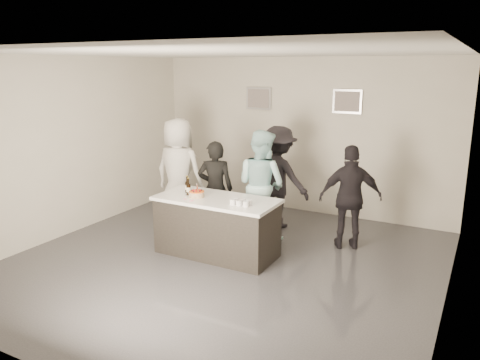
{
  "coord_description": "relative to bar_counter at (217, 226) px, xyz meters",
  "views": [
    {
      "loc": [
        3.25,
        -5.56,
        2.83
      ],
      "look_at": [
        0.0,
        0.5,
        1.15
      ],
      "focal_mm": 35.0,
      "sensor_mm": 36.0,
      "label": 1
    }
  ],
  "objects": [
    {
      "name": "beer_bottle_a",
      "position": [
        -0.57,
        0.06,
        0.58
      ],
      "size": [
        0.07,
        0.07,
        0.26
      ],
      "primitive_type": "cylinder",
      "color": "black",
      "rests_on": "bar_counter"
    },
    {
      "name": "picture_left",
      "position": [
        -0.65,
        2.74,
        1.75
      ],
      "size": [
        0.54,
        0.04,
        0.44
      ],
      "primitive_type": "cube",
      "color": "#B2B2B7",
      "rests_on": "wall_back"
    },
    {
      "name": "person_main_blue",
      "position": [
        0.27,
        1.0,
        0.47
      ],
      "size": [
        1.04,
        0.9,
        1.83
      ],
      "primitive_type": "imported",
      "rotation": [
        0.0,
        0.0,
        2.88
      ],
      "color": "#B6EAEE",
      "rests_on": "ground"
    },
    {
      "name": "wall_left",
      "position": [
        -2.75,
        -0.23,
        1.05
      ],
      "size": [
        0.04,
        6.0,
        3.0
      ],
      "primitive_type": "cube",
      "color": "beige",
      "rests_on": "ground"
    },
    {
      "name": "ceiling",
      "position": [
        0.25,
        -0.23,
        2.55
      ],
      "size": [
        6.0,
        6.0,
        0.0
      ],
      "primitive_type": "plane",
      "rotation": [
        3.14,
        0.0,
        0.0
      ],
      "color": "white"
    },
    {
      "name": "wall_back",
      "position": [
        0.25,
        2.77,
        1.05
      ],
      "size": [
        6.0,
        0.04,
        3.0
      ],
      "primitive_type": "cube",
      "color": "beige",
      "rests_on": "ground"
    },
    {
      "name": "person_guest_back",
      "position": [
        0.29,
        1.62,
        0.46
      ],
      "size": [
        1.25,
        0.81,
        1.82
      ],
      "primitive_type": "imported",
      "rotation": [
        0.0,
        0.0,
        3.02
      ],
      "color": "black",
      "rests_on": "ground"
    },
    {
      "name": "tumbler_cluster",
      "position": [
        0.48,
        -0.13,
        0.49
      ],
      "size": [
        0.3,
        0.19,
        0.08
      ],
      "primitive_type": "cube",
      "color": "orange",
      "rests_on": "bar_counter"
    },
    {
      "name": "floor",
      "position": [
        0.25,
        -0.23,
        -0.45
      ],
      "size": [
        6.0,
        6.0,
        0.0
      ],
      "primitive_type": "plane",
      "color": "#3D3D42",
      "rests_on": "ground"
    },
    {
      "name": "picture_right",
      "position": [
        1.15,
        2.74,
        1.75
      ],
      "size": [
        0.54,
        0.04,
        0.44
      ],
      "primitive_type": "cube",
      "color": "#B2B2B7",
      "rests_on": "wall_back"
    },
    {
      "name": "candles",
      "position": [
        -0.32,
        -0.31,
        0.45
      ],
      "size": [
        0.24,
        0.08,
        0.01
      ],
      "primitive_type": "cube",
      "color": "pink",
      "rests_on": "bar_counter"
    },
    {
      "name": "person_main_black",
      "position": [
        -0.45,
        0.72,
        0.37
      ],
      "size": [
        0.71,
        0.6,
        1.63
      ],
      "primitive_type": "imported",
      "rotation": [
        0.0,
        0.0,
        3.57
      ],
      "color": "black",
      "rests_on": "ground"
    },
    {
      "name": "person_guest_right",
      "position": [
        1.7,
        1.23,
        0.38
      ],
      "size": [
        1.05,
        0.77,
        1.66
      ],
      "primitive_type": "imported",
      "rotation": [
        0.0,
        0.0,
        3.57
      ],
      "color": "black",
      "rests_on": "ground"
    },
    {
      "name": "person_guest_left",
      "position": [
        -1.37,
        0.95,
        0.52
      ],
      "size": [
        0.98,
        0.66,
        1.94
      ],
      "primitive_type": "imported",
      "rotation": [
        0.0,
        0.0,
        3.19
      ],
      "color": "silver",
      "rests_on": "ground"
    },
    {
      "name": "bar_counter",
      "position": [
        0.0,
        0.0,
        0.0
      ],
      "size": [
        1.86,
        0.86,
        0.9
      ],
      "primitive_type": "cube",
      "color": "white",
      "rests_on": "ground"
    },
    {
      "name": "wall_front",
      "position": [
        0.25,
        -3.23,
        1.05
      ],
      "size": [
        6.0,
        0.04,
        3.0
      ],
      "primitive_type": "cube",
      "color": "beige",
      "rests_on": "ground"
    },
    {
      "name": "cake",
      "position": [
        -0.29,
        -0.09,
        0.49
      ],
      "size": [
        0.23,
        0.23,
        0.08
      ],
      "primitive_type": "cylinder",
      "color": "orange",
      "rests_on": "bar_counter"
    },
    {
      "name": "wall_right",
      "position": [
        3.25,
        -0.23,
        1.05
      ],
      "size": [
        0.04,
        6.0,
        3.0
      ],
      "primitive_type": "cube",
      "color": "beige",
      "rests_on": "ground"
    },
    {
      "name": "beer_bottle_b",
      "position": [
        -0.47,
        -0.05,
        0.58
      ],
      "size": [
        0.07,
        0.07,
        0.26
      ],
      "primitive_type": "cylinder",
      "color": "black",
      "rests_on": "bar_counter"
    }
  ]
}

